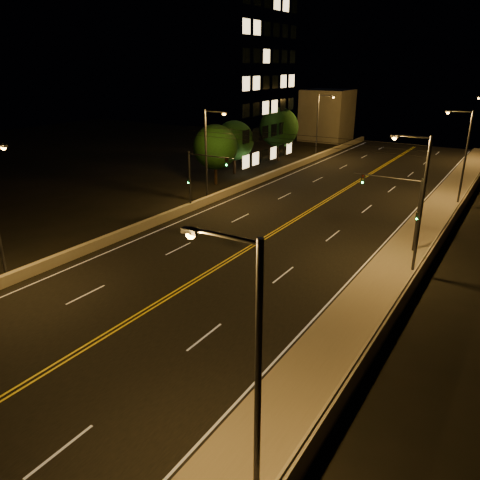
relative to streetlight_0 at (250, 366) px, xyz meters
The scene contains 20 objects.
road 21.03m from the streetlight_0, 124.49° to the left, with size 18.00×120.00×0.02m, color black.
sidewalk 17.57m from the streetlight_0, 92.47° to the left, with size 3.60×120.00×0.30m, color gray.
curb 17.77m from the streetlight_0, 98.79° to the left, with size 0.14×120.00×0.15m, color gray.
parapet_wall 17.40m from the streetlight_0, 86.84° to the left, with size 0.30×120.00×1.00m, color #ADA290.
jersey_barrier 27.59m from the streetlight_0, 141.82° to the left, with size 0.45×120.00×0.77m, color #ADA290.
distant_building_left 78.86m from the streetlight_0, 110.43° to the left, with size 8.00×8.00×8.98m, color gray.
parapet_rail 17.27m from the streetlight_0, 86.84° to the left, with size 0.06×0.06×120.00m, color black.
lane_markings 20.97m from the streetlight_0, 124.60° to the left, with size 17.32×116.00×0.00m.
streetlight_0 is the anchor object (origin of this frame).
streetlight_1 21.10m from the streetlight_0, 90.00° to the left, with size 2.55×0.28×9.23m.
streetlight_2 40.49m from the streetlight_0, 90.00° to the left, with size 2.55×0.28×9.23m.
streetlight_5 35.27m from the streetlight_0, 127.46° to the left, with size 2.55×0.28×9.23m.
streetlight_6 59.76m from the streetlight_0, 111.03° to the left, with size 2.55×0.28×9.23m.
traffic_signal_right 24.80m from the streetlight_0, 93.63° to the left, with size 5.11×0.31×5.73m.
traffic_signal_left 32.00m from the streetlight_0, 129.39° to the left, with size 5.11×0.31×5.73m.
overhead_wires 28.77m from the streetlight_0, 113.68° to the left, with size 22.00×0.03×0.83m.
building_tower 58.54m from the streetlight_0, 128.42° to the left, with size 24.00×15.00×26.55m.
tree_0 43.02m from the streetlight_0, 126.06° to the left, with size 5.12×5.12×6.94m.
tree_1 48.71m from the streetlight_0, 123.08° to the left, with size 4.95×4.95×6.71m.
tree_2 57.52m from the streetlight_0, 116.61° to the left, with size 5.60×5.60×7.60m.
Camera 1 is at (17.13, -6.30, 13.29)m, focal length 35.00 mm.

